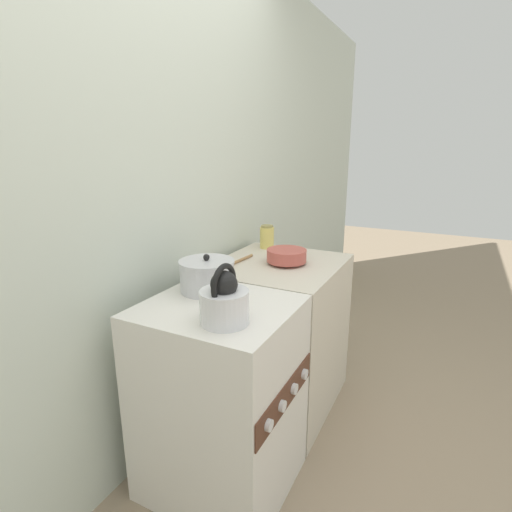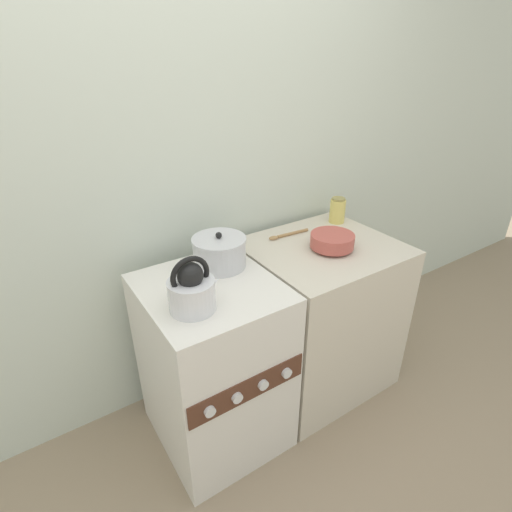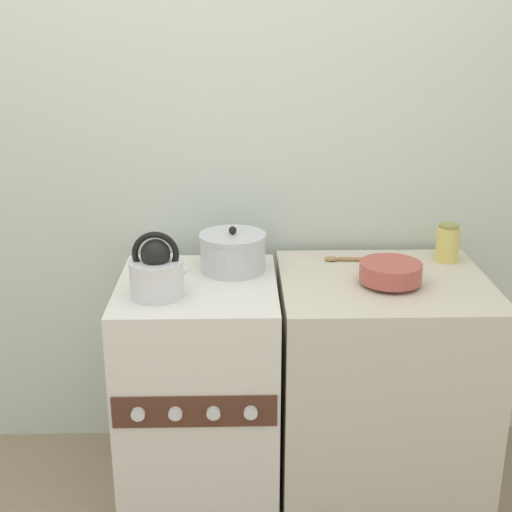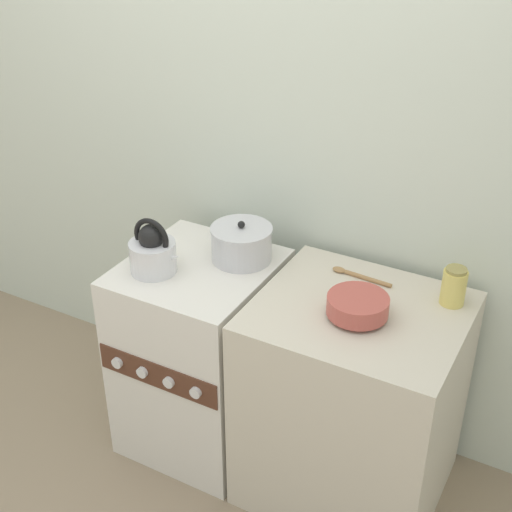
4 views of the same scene
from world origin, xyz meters
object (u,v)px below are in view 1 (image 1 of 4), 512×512
kettle (225,301)px  enamel_bowl (287,256)px  cooking_pot (207,275)px  stove (221,398)px  storage_jar (267,237)px

kettle → enamel_bowl: 0.79m
cooking_pot → enamel_bowl: size_ratio=1.13×
kettle → cooking_pot: 0.34m
kettle → cooking_pot: size_ratio=0.92×
stove → kettle: kettle is taller
cooking_pot → enamel_bowl: cooking_pot is taller
enamel_bowl → storage_jar: (0.26, 0.24, 0.02)m
cooking_pot → stove: bearing=-133.2°
stove → enamel_bowl: 0.80m
kettle → enamel_bowl: kettle is taller
cooking_pot → enamel_bowl: (0.54, -0.15, -0.03)m
kettle → enamel_bowl: bearing=6.5°
stove → storage_jar: bearing=13.5°
kettle → enamel_bowl: size_ratio=1.04×
kettle → cooking_pot: bearing=44.0°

